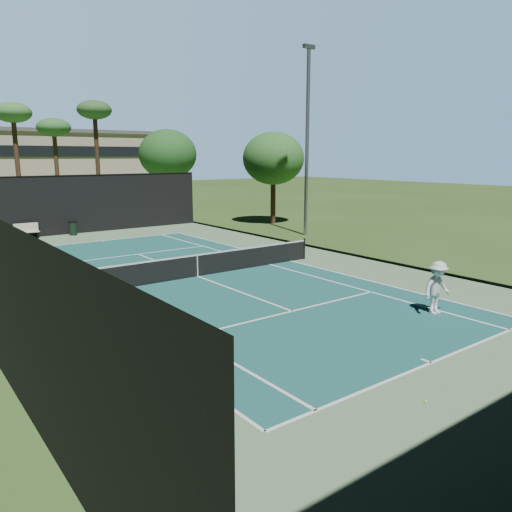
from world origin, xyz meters
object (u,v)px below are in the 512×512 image
at_px(tennis_ball_b, 102,285).
at_px(tennis_ball_d, 72,266).
at_px(tennis_net, 197,264).
at_px(trash_bin, 73,228).
at_px(park_bench, 26,231).
at_px(player, 437,288).
at_px(tennis_ball_c, 158,261).
at_px(tennis_ball_a, 425,401).

distance_m(tennis_ball_b, tennis_ball_d, 4.54).
xyz_separation_m(tennis_net, trash_bin, (-0.70, 15.34, -0.08)).
bearing_deg(tennis_ball_d, trash_bin, 72.48).
bearing_deg(park_bench, trash_bin, -5.50).
bearing_deg(trash_bin, tennis_ball_d, -107.52).
bearing_deg(tennis_ball_d, player, -63.08).
height_order(tennis_ball_c, trash_bin, trash_bin).
bearing_deg(tennis_ball_c, tennis_ball_a, -96.56).
bearing_deg(player, tennis_ball_c, 109.05).
height_order(tennis_ball_b, trash_bin, trash_bin).
relative_size(player, park_bench, 1.22).
relative_size(tennis_ball_b, trash_bin, 0.07).
bearing_deg(tennis_net, tennis_ball_b, 166.83).
distance_m(tennis_net, trash_bin, 15.36).
height_order(tennis_ball_a, tennis_ball_d, tennis_ball_a).
bearing_deg(tennis_ball_c, tennis_ball_d, 157.47).
relative_size(tennis_ball_d, trash_bin, 0.07).
height_order(tennis_ball_a, tennis_ball_b, tennis_ball_a).
bearing_deg(tennis_ball_c, tennis_net, -89.95).
bearing_deg(tennis_ball_a, trash_bin, 87.47).
height_order(tennis_ball_c, park_bench, park_bench).
bearing_deg(tennis_net, trash_bin, 92.60).
relative_size(tennis_net, park_bench, 8.60).
distance_m(tennis_ball_d, trash_bin, 10.35).
xyz_separation_m(tennis_ball_c, tennis_ball_d, (-3.81, 1.58, -0.00)).
distance_m(tennis_ball_c, park_bench, 12.26).
xyz_separation_m(tennis_net, tennis_ball_d, (-3.81, 5.48, -0.53)).
relative_size(player, trash_bin, 1.93).
height_order(tennis_net, tennis_ball_b, tennis_net).
bearing_deg(player, trash_bin, 103.48).
height_order(tennis_ball_c, tennis_ball_d, tennis_ball_c).
distance_m(tennis_ball_a, tennis_ball_d, 18.62).
relative_size(tennis_ball_d, park_bench, 0.04).
bearing_deg(tennis_ball_b, tennis_ball_c, 36.35).
distance_m(tennis_net, park_bench, 16.02).
relative_size(tennis_ball_a, tennis_ball_d, 1.04).
xyz_separation_m(tennis_ball_c, trash_bin, (-0.69, 11.44, 0.44)).
relative_size(tennis_net, tennis_ball_c, 189.96).
height_order(player, tennis_ball_a, player).
relative_size(player, tennis_ball_d, 29.63).
bearing_deg(tennis_ball_d, tennis_ball_a, -84.27).
height_order(player, trash_bin, player).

